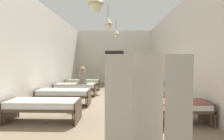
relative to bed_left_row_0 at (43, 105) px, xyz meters
name	(u,v)px	position (x,y,z in m)	size (l,w,h in m)	color
ground_plane	(111,101)	(1.69, 2.85, -0.49)	(6.07, 13.71, 0.10)	#8C755B
room_shell	(112,54)	(1.69, 4.10, 1.52)	(5.87, 13.31, 3.91)	silver
bed_left_row_0	(43,105)	(0.00, 0.00, 0.00)	(1.90, 0.84, 0.57)	#473828
bed_right_row_0	(171,106)	(3.37, 0.00, 0.00)	(1.90, 0.84, 0.57)	#473828
bed_left_row_1	(64,93)	(0.00, 1.90, 0.00)	(1.90, 0.84, 0.57)	#473828
bed_right_row_1	(157,94)	(3.37, 1.90, 0.00)	(1.90, 0.84, 0.57)	#473828
bed_left_row_2	(76,86)	(0.00, 3.80, 0.00)	(1.90, 0.84, 0.57)	#473828
bed_right_row_2	(148,87)	(3.37, 3.80, 0.00)	(1.90, 0.84, 0.57)	#473828
bed_left_row_3	(83,82)	(0.00, 5.70, 0.00)	(1.90, 0.84, 0.57)	#473828
bed_right_row_3	(143,82)	(3.37, 5.70, 0.00)	(1.90, 0.84, 0.57)	#473828
nurse_near_aisle	(116,121)	(1.95, -1.60, 0.09)	(0.52, 0.52, 1.49)	white
patient_seated_primary	(83,77)	(0.35, 3.77, 0.43)	(0.44, 0.44, 0.80)	slate
patient_seated_secondary	(147,82)	(3.02, 1.89, 0.43)	(0.44, 0.44, 0.80)	slate
potted_plant	(109,72)	(1.35, 7.42, 0.49)	(0.63, 0.63, 1.47)	brown
privacy_screen	(148,114)	(2.42, -2.30, 0.41)	(1.25, 0.17, 1.70)	#BCB29E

